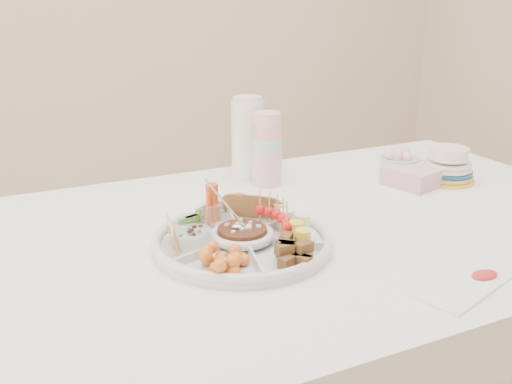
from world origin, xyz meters
name	(u,v)px	position (x,y,z in m)	size (l,w,h in m)	color
dining_table	(324,351)	(0.00, 0.00, 0.38)	(1.52, 1.02, 0.76)	white
party_tray	(242,238)	(-0.26, -0.06, 0.78)	(0.38, 0.38, 0.04)	silver
bean_dip	(242,235)	(-0.26, -0.06, 0.79)	(0.11, 0.11, 0.04)	#592E1D
tortillas	(259,208)	(-0.17, 0.04, 0.80)	(0.09, 0.09, 0.06)	#A77147
carrot_cucumber	(203,205)	(-0.30, 0.06, 0.82)	(0.11, 0.11, 0.10)	#DD531D
pita_raisins	(181,235)	(-0.39, -0.04, 0.80)	(0.11, 0.11, 0.06)	tan
cherries	(222,258)	(-0.35, -0.16, 0.79)	(0.12, 0.12, 0.05)	orange
granola_chunks	(287,251)	(-0.22, -0.18, 0.79)	(0.10, 0.10, 0.04)	#3D2214
banana_tomato	(300,217)	(-0.13, -0.09, 0.82)	(0.11, 0.11, 0.09)	#D4D06D
cup_stack	(267,145)	(-0.02, 0.30, 0.88)	(0.09, 0.09, 0.23)	beige
thermos	(247,137)	(-0.04, 0.39, 0.88)	(0.09, 0.09, 0.24)	white
flower_bowl	(400,162)	(0.37, 0.20, 0.80)	(0.12, 0.12, 0.09)	#80B798
napkin_stack	(416,175)	(0.36, 0.12, 0.78)	(0.16, 0.14, 0.05)	#DC9EB0
plate_stack	(448,165)	(0.46, 0.10, 0.81)	(0.15, 0.15, 0.10)	#F8CD4A
placemat	(472,281)	(0.07, -0.39, 0.76)	(0.27, 0.09, 0.01)	white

